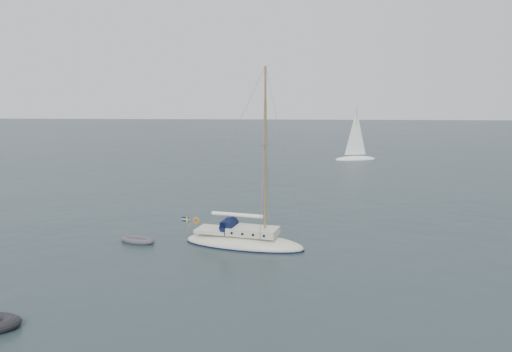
{
  "coord_description": "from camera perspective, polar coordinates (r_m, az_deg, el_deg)",
  "views": [
    {
      "loc": [
        0.14,
        -31.1,
        9.77
      ],
      "look_at": [
        -1.85,
        0.0,
        4.52
      ],
      "focal_mm": 35.0,
      "sensor_mm": 36.0,
      "label": 1
    }
  ],
  "objects": [
    {
      "name": "distant_yacht_c",
      "position": [
        74.03,
        11.34,
        4.49
      ],
      "size": [
        6.11,
        3.26,
        8.1
      ],
      "rotation": [
        0.0,
        0.0,
        0.26
      ],
      "color": "white",
      "rests_on": "ground"
    },
    {
      "name": "ground",
      "position": [
        32.6,
        3.27,
        -7.89
      ],
      "size": [
        300.0,
        300.0,
        0.0
      ],
      "primitive_type": "plane",
      "color": "black",
      "rests_on": "ground"
    },
    {
      "name": "sailboat",
      "position": [
        32.16,
        -1.39,
        -6.46
      ],
      "size": [
        8.32,
        2.5,
        11.84
      ],
      "rotation": [
        0.0,
        0.0,
        -0.24
      ],
      "color": "beige",
      "rests_on": "ground"
    },
    {
      "name": "dinghy",
      "position": [
        34.0,
        -13.39,
        -7.13
      ],
      "size": [
        2.51,
        1.13,
        0.36
      ],
      "rotation": [
        0.0,
        0.0,
        -0.33
      ],
      "color": "#48484D",
      "rests_on": "ground"
    }
  ]
}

